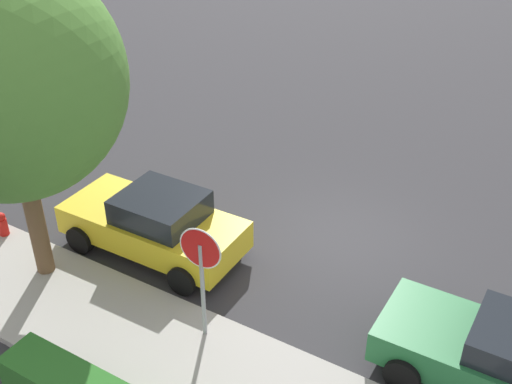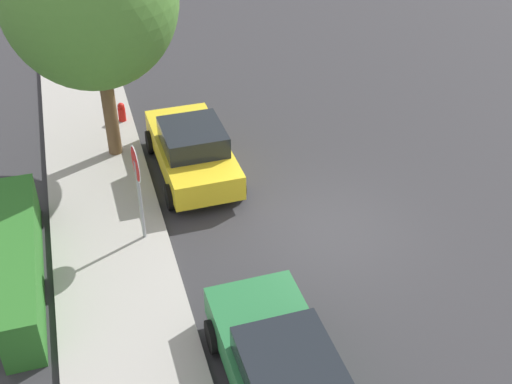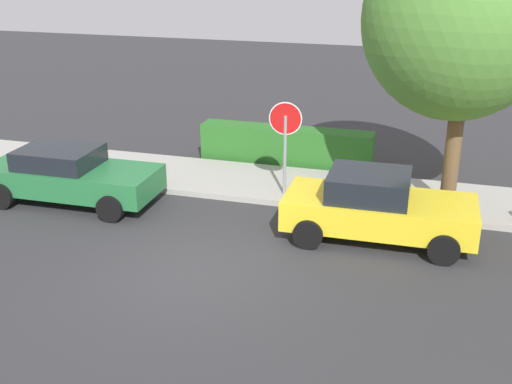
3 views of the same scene
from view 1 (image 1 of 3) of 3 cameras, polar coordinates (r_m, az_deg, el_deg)
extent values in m
plane|color=#2D2D30|center=(14.80, 7.40, -4.08)|extent=(60.00, 60.00, 0.00)
cube|color=#9E9B93|center=(11.51, -3.30, -16.36)|extent=(32.00, 2.57, 0.14)
cylinder|color=gray|center=(11.58, -4.74, -9.00)|extent=(0.08, 0.08, 2.16)
cylinder|color=white|center=(10.95, -4.97, -5.03)|extent=(0.81, 0.08, 0.81)
cylinder|color=red|center=(10.95, -4.97, -5.03)|extent=(0.76, 0.08, 0.76)
cube|color=yellow|center=(14.13, -9.12, -3.06)|extent=(4.07, 1.78, 0.64)
cube|color=black|center=(13.67, -8.50, -1.34)|extent=(1.73, 1.54, 0.54)
cylinder|color=black|center=(14.61, -15.36, -4.09)|extent=(0.64, 0.23, 0.64)
cylinder|color=black|center=(15.60, -11.07, -0.92)|extent=(0.64, 0.23, 0.64)
cylinder|color=black|center=(13.09, -6.54, -7.80)|extent=(0.64, 0.23, 0.64)
cylinder|color=black|center=(14.19, -2.49, -3.98)|extent=(0.64, 0.23, 0.64)
cube|color=#236B38|center=(11.78, 21.32, -13.91)|extent=(4.29, 1.75, 0.62)
cylinder|color=black|center=(11.51, 12.89, -15.53)|extent=(0.64, 0.23, 0.64)
cylinder|color=black|center=(12.72, 15.48, -10.41)|extent=(0.64, 0.23, 0.64)
cylinder|color=brown|center=(13.53, -19.02, -2.25)|extent=(0.36, 0.36, 2.86)
ellipsoid|color=#4C8433|center=(11.98, -21.37, 9.36)|extent=(4.20, 4.20, 4.36)
cylinder|color=red|center=(15.56, -21.52, -3.10)|extent=(0.22, 0.22, 0.55)
sphere|color=red|center=(15.38, -21.76, -2.08)|extent=(0.21, 0.21, 0.21)
camera|label=2|loc=(8.80, 81.16, 10.30)|focal=45.00mm
camera|label=3|loc=(23.39, 9.70, 25.33)|focal=45.00mm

